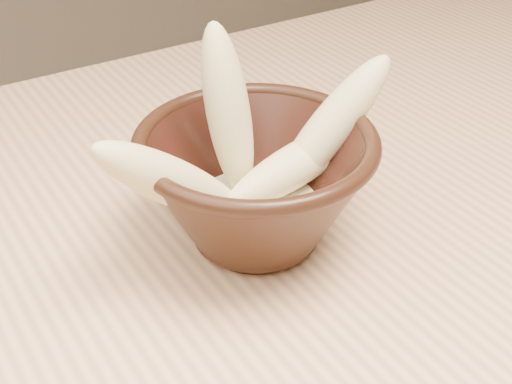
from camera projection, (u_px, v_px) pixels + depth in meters
table at (437, 246)px, 0.68m from camera, size 1.20×0.80×0.75m
bowl at (256, 183)px, 0.52m from camera, size 0.18×0.18×0.10m
milk_puddle at (256, 209)px, 0.54m from camera, size 0.10×0.10×0.01m
banana_upright at (228, 111)px, 0.52m from camera, size 0.04×0.07×0.14m
banana_left at (173, 182)px, 0.48m from camera, size 0.13×0.03×0.11m
banana_right at (331, 127)px, 0.54m from camera, size 0.12×0.04×0.12m
banana_across at (300, 162)px, 0.54m from camera, size 0.15×0.06×0.05m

